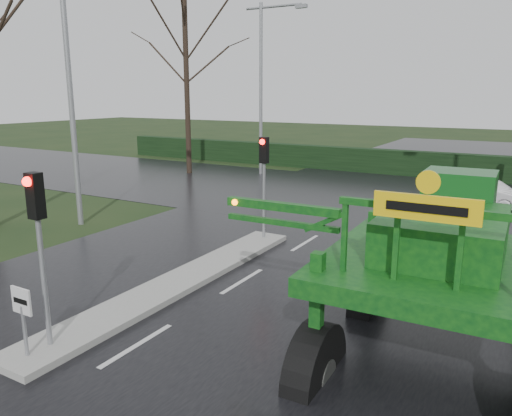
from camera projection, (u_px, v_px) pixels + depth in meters
The scene contains 13 objects.
ground at pixel (137, 346), 9.91m from camera, with size 140.00×140.00×0.00m, color black.
road_main at pixel (328, 230), 18.35m from camera, with size 14.00×80.00×0.02m, color black.
road_cross at pixel (376, 200), 23.40m from camera, with size 80.00×12.00×0.02m, color black.
median_island at pixel (180, 282), 13.06m from camera, with size 1.20×10.00×0.16m, color gray.
hedge_row at pixel (416, 164), 29.98m from camera, with size 44.00×0.90×1.50m, color black.
keep_left_sign at pixel (22, 311), 9.04m from camera, with size 0.50×0.07×1.35m.
traffic_signal_near at pixel (38, 223), 9.11m from camera, with size 0.26×0.33×3.52m.
traffic_signal_mid at pixel (264, 166), 16.28m from camera, with size 0.26×0.33×3.52m.
street_light_left_near at pixel (74, 62), 17.62m from camera, with size 3.85×0.30×10.00m.
street_light_left_far at pixel (265, 74), 29.43m from camera, with size 3.85×0.30×10.00m.
tree_left_far at pixel (186, 54), 29.58m from camera, with size 7.70×7.70×13.26m.
crop_sprayer at pixel (323, 250), 8.60m from camera, with size 8.58×5.44×4.79m.
white_sedan at pixel (484, 208), 21.88m from camera, with size 1.32×3.80×1.25m, color white.
Camera 1 is at (6.58, -6.64, 4.92)m, focal length 35.00 mm.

